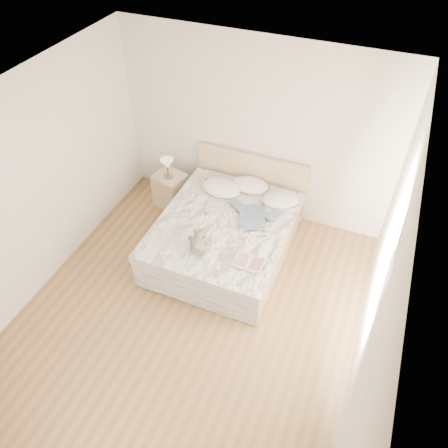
{
  "coord_description": "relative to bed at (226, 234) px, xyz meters",
  "views": [
    {
      "loc": [
        1.64,
        -2.87,
        4.56
      ],
      "look_at": [
        0.02,
        1.05,
        0.62
      ],
      "focal_mm": 35.0,
      "sensor_mm": 36.0,
      "label": 1
    }
  ],
  "objects": [
    {
      "name": "nightstand",
      "position": [
        -1.19,
        0.61,
        -0.03
      ],
      "size": [
        0.54,
        0.5,
        0.56
      ],
      "primitive_type": "cube",
      "rotation": [
        0.0,
        0.0,
        -0.26
      ],
      "color": "tan",
      "rests_on": "floor"
    },
    {
      "name": "wall_left",
      "position": [
        -2.0,
        -1.19,
        1.04
      ],
      "size": [
        0.02,
        4.5,
        2.7
      ],
      "primitive_type": "cube",
      "color": "silver",
      "rests_on": "ground"
    },
    {
      "name": "childrens_book",
      "position": [
        0.57,
        -0.67,
        0.32
      ],
      "size": [
        0.38,
        0.26,
        0.02
      ],
      "primitive_type": "cube",
      "rotation": [
        0.0,
        0.0,
        -0.0
      ],
      "color": "#FCF2C8",
      "rests_on": "bed"
    },
    {
      "name": "pillow_right",
      "position": [
        0.58,
        0.61,
        0.33
      ],
      "size": [
        0.65,
        0.59,
        0.16
      ],
      "primitive_type": "ellipsoid",
      "rotation": [
        0.0,
        0.0,
        0.54
      ],
      "color": "white",
      "rests_on": "bed"
    },
    {
      "name": "teddy_bear",
      "position": [
        -0.13,
        -0.67,
        0.34
      ],
      "size": [
        0.3,
        0.35,
        0.16
      ],
      "primitive_type": null,
      "rotation": [
        0.0,
        0.0,
        0.34
      ],
      "color": "#5C5448",
      "rests_on": "bed"
    },
    {
      "name": "window",
      "position": [
        1.99,
        -0.89,
        1.14
      ],
      "size": [
        0.02,
        1.3,
        1.1
      ],
      "primitive_type": "cube",
      "color": "white",
      "rests_on": "wall_right"
    },
    {
      "name": "wall_front",
      "position": [
        0.0,
        -3.44,
        1.04
      ],
      "size": [
        4.0,
        0.02,
        2.7
      ],
      "primitive_type": "cube",
      "color": "silver",
      "rests_on": "ground"
    },
    {
      "name": "wall_right",
      "position": [
        2.0,
        -1.19,
        1.04
      ],
      "size": [
        0.02,
        4.5,
        2.7
      ],
      "primitive_type": "cube",
      "color": "silver",
      "rests_on": "ground"
    },
    {
      "name": "blouse",
      "position": [
        0.32,
        0.12,
        0.32
      ],
      "size": [
        0.68,
        0.7,
        0.02
      ],
      "primitive_type": null,
      "rotation": [
        0.0,
        0.0,
        0.32
      ],
      "color": "#3A4F65",
      "rests_on": "bed"
    },
    {
      "name": "bed",
      "position": [
        0.0,
        0.0,
        0.0
      ],
      "size": [
        1.72,
        2.14,
        1.0
      ],
      "color": "tan",
      "rests_on": "floor"
    },
    {
      "name": "ceiling",
      "position": [
        0.0,
        -1.19,
        2.39
      ],
      "size": [
        4.0,
        4.5,
        0.0
      ],
      "primitive_type": "cube",
      "color": "white",
      "rests_on": "ground"
    },
    {
      "name": "pillow_middle",
      "position": [
        0.07,
        0.76,
        0.33
      ],
      "size": [
        0.54,
        0.38,
        0.16
      ],
      "primitive_type": "ellipsoid",
      "rotation": [
        0.0,
        0.0,
        0.01
      ],
      "color": "white",
      "rests_on": "bed"
    },
    {
      "name": "wall_back",
      "position": [
        0.0,
        1.06,
        1.04
      ],
      "size": [
        4.0,
        0.02,
        2.7
      ],
      "primitive_type": "cube",
      "color": "silver",
      "rests_on": "ground"
    },
    {
      "name": "pillow_left",
      "position": [
        -0.3,
        0.53,
        0.33
      ],
      "size": [
        0.62,
        0.47,
        0.17
      ],
      "primitive_type": "ellipsoid",
      "rotation": [
        0.0,
        0.0,
        -0.13
      ],
      "color": "white",
      "rests_on": "bed"
    },
    {
      "name": "table_lamp",
      "position": [
        -1.18,
        0.57,
        0.49
      ],
      "size": [
        0.21,
        0.21,
        0.32
      ],
      "color": "#534E48",
      "rests_on": "nightstand"
    },
    {
      "name": "photo_book",
      "position": [
        -0.42,
        0.58,
        0.32
      ],
      "size": [
        0.39,
        0.36,
        0.02
      ],
      "primitive_type": "cube",
      "rotation": [
        0.0,
        0.0,
        0.55
      ],
      "color": "silver",
      "rests_on": "bed"
    },
    {
      "name": "floor",
      "position": [
        0.0,
        -1.19,
        -0.31
      ],
      "size": [
        4.0,
        4.5,
        0.0
      ],
      "primitive_type": "cube",
      "color": "brown",
      "rests_on": "ground"
    }
  ]
}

